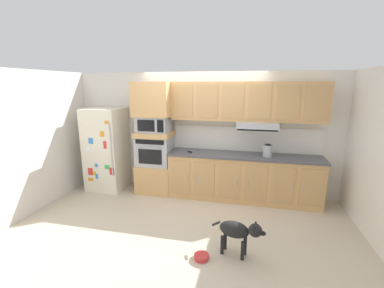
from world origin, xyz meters
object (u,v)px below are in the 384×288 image
at_px(screwdriver, 190,152).
at_px(built_in_oven, 155,150).
at_px(refrigerator, 106,149).
at_px(dog_food_bowl, 201,257).
at_px(dog, 238,231).
at_px(microwave, 154,124).
at_px(electric_kettle, 268,151).

bearing_deg(screwdriver, built_in_oven, 174.85).
relative_size(refrigerator, screwdriver, 10.78).
distance_m(screwdriver, dog_food_bowl, 2.23).
xyz_separation_m(built_in_oven, dog, (1.84, -1.83, -0.54)).
distance_m(refrigerator, dog, 3.46).
height_order(microwave, screwdriver, microwave).
distance_m(refrigerator, built_in_oven, 1.10).
distance_m(screwdriver, electric_kettle, 1.49).
xyz_separation_m(refrigerator, built_in_oven, (1.09, 0.07, 0.02)).
distance_m(microwave, screwdriver, 0.93).
height_order(built_in_oven, microwave, microwave).
bearing_deg(electric_kettle, built_in_oven, 178.80).
relative_size(screwdriver, dog_food_bowl, 0.82).
bearing_deg(refrigerator, microwave, 3.55).
xyz_separation_m(microwave, dog, (1.84, -1.83, -1.10)).
bearing_deg(screwdriver, microwave, 174.85).
height_order(built_in_oven, electric_kettle, built_in_oven).
bearing_deg(microwave, dog_food_bowl, -55.56).
bearing_deg(refrigerator, dog, -30.98).
bearing_deg(microwave, dog, -44.82).
distance_m(refrigerator, electric_kettle, 3.36).
height_order(built_in_oven, screwdriver, built_in_oven).
bearing_deg(electric_kettle, screwdriver, -179.16).
height_order(refrigerator, dog_food_bowl, refrigerator).
height_order(microwave, electric_kettle, microwave).
bearing_deg(dog_food_bowl, microwave, 124.44).
relative_size(microwave, dog_food_bowl, 3.22).
height_order(built_in_oven, dog_food_bowl, built_in_oven).
bearing_deg(refrigerator, built_in_oven, 3.55).
height_order(refrigerator, dog, refrigerator).
bearing_deg(built_in_oven, electric_kettle, -1.20).
bearing_deg(dog, built_in_oven, 148.64).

